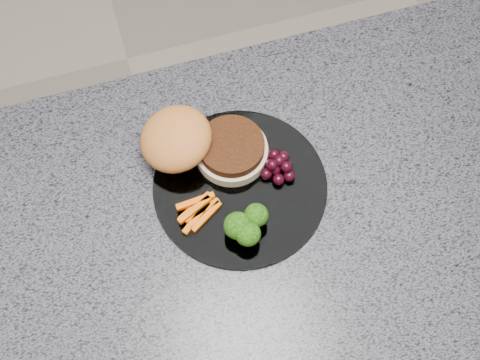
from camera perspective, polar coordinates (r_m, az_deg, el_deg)
The scene contains 8 objects.
room at distance 0.57m, azimuth -8.33°, elevation 10.42°, with size 4.02×4.02×2.70m.
island_cabinet at distance 1.42m, azimuth -3.35°, elevation -11.68°, with size 1.20×0.60×0.86m, color #55341D.
countertop at distance 0.99m, azimuth -4.73°, elevation -5.60°, with size 1.20×0.60×0.04m, color #52525D.
plate at distance 0.99m, azimuth -0.00°, elevation -0.56°, with size 0.26×0.26×0.01m, color white.
burger at distance 1.00m, azimuth -3.78°, elevation 3.07°, with size 0.20×0.15×0.06m.
carrot_sticks at distance 0.97m, azimuth -3.58°, elevation -2.61°, with size 0.07×0.06×0.02m.
broccoli at distance 0.94m, azimuth 0.52°, elevation -3.91°, with size 0.07×0.06×0.05m.
grape_bunch at distance 0.99m, azimuth 3.28°, elevation 1.22°, with size 0.05×0.05×0.03m.
Camera 1 is at (-0.02, -0.34, 1.81)m, focal length 50.00 mm.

